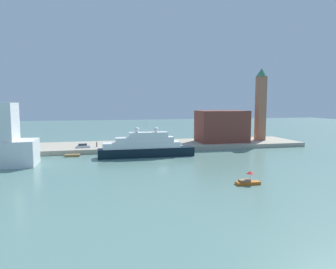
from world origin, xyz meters
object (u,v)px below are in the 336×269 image
object	(u,v)px
large_yacht	(145,147)
work_barge	(72,155)
person_figure	(97,144)
small_motorboat	(248,180)
mooring_bollard	(150,146)
bell_tower	(261,102)
parked_car	(83,146)
harbor_building	(222,126)

from	to	relation	value
large_yacht	work_barge	bearing A→B (deg)	166.03
large_yacht	person_figure	size ratio (longest dim) A/B	15.39
small_motorboat	mooring_bollard	distance (m)	44.68
work_barge	bell_tower	bearing A→B (deg)	11.18
small_motorboat	person_figure	xyz separation A→B (m)	(-28.04, 47.74, 1.47)
parked_car	person_figure	xyz separation A→B (m)	(4.17, 0.33, 0.31)
parked_car	work_barge	bearing A→B (deg)	-109.35
work_barge	harbor_building	xyz separation A→B (m)	(51.04, 11.73, 6.70)
harbor_building	work_barge	bearing A→B (deg)	-167.06
harbor_building	bell_tower	size ratio (longest dim) A/B	0.65
small_motorboat	harbor_building	world-z (taller)	harbor_building
large_yacht	bell_tower	bearing A→B (deg)	21.53
bell_tower	person_figure	world-z (taller)	bell_tower
person_figure	mooring_bollard	size ratio (longest dim) A/B	2.18
large_yacht	parked_car	xyz separation A→B (m)	(-17.79, 12.97, -0.93)
work_barge	parked_car	world-z (taller)	parked_car
small_motorboat	bell_tower	bearing A→B (deg)	58.63
parked_car	bell_tower	bearing A→B (deg)	4.81
large_yacht	harbor_building	distance (m)	35.08
large_yacht	mooring_bollard	bearing A→B (deg)	71.28
small_motorboat	harbor_building	distance (m)	54.10
work_barge	large_yacht	bearing A→B (deg)	-13.97
work_barge	parked_car	xyz separation A→B (m)	(2.76, 7.86, 1.60)
work_barge	parked_car	distance (m)	8.48
large_yacht	work_barge	world-z (taller)	large_yacht
mooring_bollard	parked_car	bearing A→B (deg)	168.46
bell_tower	work_barge	bearing A→B (deg)	-168.82
person_figure	bell_tower	bearing A→B (deg)	4.83
bell_tower	person_figure	xyz separation A→B (m)	(-60.26, -5.09, -13.41)
small_motorboat	person_figure	size ratio (longest dim) A/B	2.61
person_figure	mooring_bollard	bearing A→B (deg)	-15.40
large_yacht	harbor_building	xyz separation A→B (m)	(30.49, 16.84, 4.18)
large_yacht	small_motorboat	world-z (taller)	large_yacht
harbor_building	bell_tower	bearing A→B (deg)	5.50
large_yacht	bell_tower	size ratio (longest dim) A/B	1.03
bell_tower	person_figure	bearing A→B (deg)	-175.17
harbor_building	parked_car	size ratio (longest dim) A/B	4.06
work_barge	mooring_bollard	distance (m)	23.84
large_yacht	work_barge	xyz separation A→B (m)	(-20.55, 5.11, -2.53)
person_figure	large_yacht	bearing A→B (deg)	-44.32
large_yacht	small_motorboat	size ratio (longest dim) A/B	5.90
small_motorboat	work_barge	xyz separation A→B (m)	(-34.97, 39.55, -0.44)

